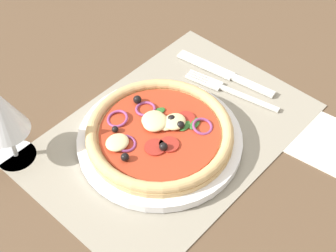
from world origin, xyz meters
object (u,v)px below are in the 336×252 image
(pizza, at_px, (158,131))
(knife, at_px, (224,73))
(napkin, at_px, (327,142))
(fork, at_px, (226,89))
(wine_glass, at_px, (1,113))
(plate, at_px, (158,139))

(pizza, distance_m, knife, 0.20)
(knife, relative_size, napkin, 1.70)
(fork, bearing_deg, wine_glass, 54.50)
(pizza, relative_size, knife, 1.17)
(wine_glass, relative_size, napkin, 1.26)
(wine_glass, bearing_deg, napkin, -44.43)
(knife, bearing_deg, napkin, 169.11)
(napkin, bearing_deg, pizza, 132.60)
(napkin, bearing_deg, fork, 94.84)
(plate, bearing_deg, wine_glass, 139.10)
(fork, height_order, napkin, fork)
(fork, height_order, wine_glass, wine_glass)
(plate, height_order, pizza, pizza)
(wine_glass, bearing_deg, plate, -40.90)
(pizza, height_order, wine_glass, wine_glass)
(knife, bearing_deg, wine_glass, 63.86)
(plate, relative_size, pizza, 1.13)
(pizza, distance_m, wine_glass, 0.24)
(plate, height_order, knife, plate)
(knife, bearing_deg, pizza, 88.68)
(pizza, height_order, knife, pizza)
(plate, height_order, fork, plate)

